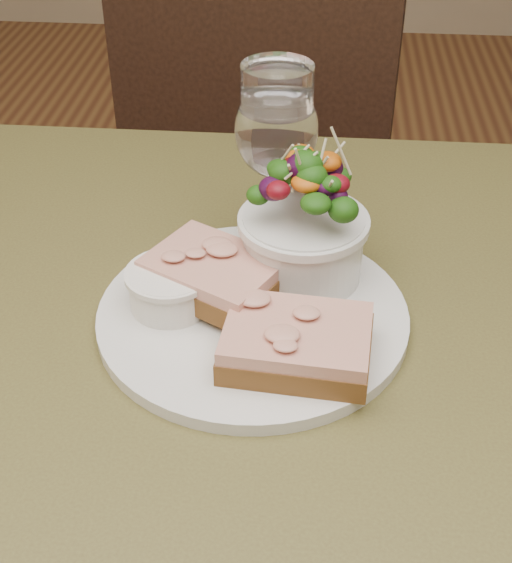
# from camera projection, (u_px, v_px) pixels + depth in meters

# --- Properties ---
(cafe_table) EXTENTS (0.80, 0.80, 0.75)m
(cafe_table) POSITION_uv_depth(u_px,v_px,m) (260.00, 429.00, 0.72)
(cafe_table) COLOR #463D1E
(cafe_table) RESTS_ON ground
(chair_far) EXTENTS (0.48, 0.48, 0.90)m
(chair_far) POSITION_uv_depth(u_px,v_px,m) (273.00, 267.00, 1.54)
(chair_far) COLOR black
(chair_far) RESTS_ON ground
(dinner_plate) EXTENTS (0.27, 0.27, 0.01)m
(dinner_plate) POSITION_uv_depth(u_px,v_px,m) (253.00, 315.00, 0.69)
(dinner_plate) COLOR silver
(dinner_plate) RESTS_ON cafe_table
(sandwich_front) EXTENTS (0.12, 0.10, 0.03)m
(sandwich_front) POSITION_uv_depth(u_px,v_px,m) (297.00, 343.00, 0.62)
(sandwich_front) COLOR #442D12
(sandwich_front) RESTS_ON dinner_plate
(sandwich_back) EXTENTS (0.14, 0.13, 0.03)m
(sandwich_back) POSITION_uv_depth(u_px,v_px,m) (214.00, 274.00, 0.68)
(sandwich_back) COLOR #442D12
(sandwich_back) RESTS_ON dinner_plate
(ramekin) EXTENTS (0.07, 0.07, 0.04)m
(ramekin) POSITION_uv_depth(u_px,v_px,m) (170.00, 287.00, 0.68)
(ramekin) COLOR white
(ramekin) RESTS_ON dinner_plate
(salad_bowl) EXTENTS (0.11, 0.11, 0.13)m
(salad_bowl) POSITION_uv_depth(u_px,v_px,m) (304.00, 219.00, 0.69)
(salad_bowl) COLOR silver
(salad_bowl) RESTS_ON dinner_plate
(garnish) EXTENTS (0.05, 0.04, 0.02)m
(garnish) POSITION_uv_depth(u_px,v_px,m) (197.00, 244.00, 0.75)
(garnish) COLOR #12370A
(garnish) RESTS_ON dinner_plate
(wine_glass) EXTENTS (0.08, 0.08, 0.18)m
(wine_glass) POSITION_uv_depth(u_px,v_px,m) (276.00, 135.00, 0.71)
(wine_glass) COLOR white
(wine_glass) RESTS_ON cafe_table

